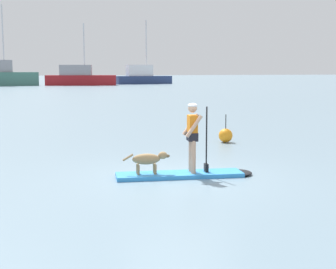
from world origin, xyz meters
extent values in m
plane|color=slate|center=(0.00, 0.00, 0.00)|extent=(400.00, 400.00, 0.00)
cube|color=#338CD8|center=(0.00, 0.00, 0.05)|extent=(3.11, 1.05, 0.10)
ellipsoid|color=black|center=(1.51, -0.18, 0.05)|extent=(0.63, 0.73, 0.10)
cylinder|color=tan|center=(0.32, 0.09, 0.50)|extent=(0.12, 0.12, 0.79)
cylinder|color=tan|center=(0.29, -0.17, 0.50)|extent=(0.12, 0.12, 0.79)
cube|color=black|center=(0.31, -0.04, 0.97)|extent=(0.26, 0.38, 0.20)
cube|color=orange|center=(0.31, -0.04, 1.19)|extent=(0.24, 0.36, 0.60)
sphere|color=tan|center=(0.31, -0.04, 1.66)|extent=(0.22, 0.22, 0.22)
ellipsoid|color=white|center=(0.31, -0.04, 1.72)|extent=(0.23, 0.23, 0.11)
cylinder|color=tan|center=(0.33, 0.15, 1.24)|extent=(0.43, 0.14, 0.54)
cylinder|color=tan|center=(0.29, -0.22, 1.24)|extent=(0.43, 0.14, 0.54)
cylinder|color=black|center=(0.65, -0.08, 0.89)|extent=(0.04, 0.04, 1.59)
cube|color=black|center=(0.65, -0.08, 0.20)|extent=(0.10, 0.19, 0.20)
ellipsoid|color=#997A51|center=(-0.80, 0.09, 0.46)|extent=(0.69, 0.30, 0.26)
ellipsoid|color=#997A51|center=(-0.40, 0.05, 0.54)|extent=(0.24, 0.18, 0.18)
ellipsoid|color=brown|center=(-0.30, 0.03, 0.52)|extent=(0.13, 0.09, 0.08)
cylinder|color=#997A51|center=(-1.23, 0.14, 0.51)|extent=(0.27, 0.08, 0.18)
cylinder|color=#997A51|center=(-0.59, 0.15, 0.21)|extent=(0.07, 0.07, 0.23)
cylinder|color=#997A51|center=(-0.61, -0.01, 0.21)|extent=(0.07, 0.07, 0.23)
cylinder|color=#997A51|center=(-0.99, 0.19, 0.21)|extent=(0.07, 0.07, 0.23)
cylinder|color=#997A51|center=(-1.01, 0.04, 0.21)|extent=(0.07, 0.07, 0.23)
cube|color=#3F7266|center=(-7.31, 69.76, 1.07)|extent=(11.46, 4.66, 2.14)
cylinder|color=silver|center=(-6.75, 69.76, 7.29)|extent=(0.20, 0.20, 10.30)
cube|color=maroon|center=(5.09, 69.44, 0.82)|extent=(11.58, 5.08, 1.63)
cube|color=gray|center=(4.25, 69.44, 2.46)|extent=(5.39, 3.15, 1.66)
cylinder|color=silver|center=(5.65, 69.44, 5.78)|extent=(0.20, 0.20, 8.30)
cylinder|color=silver|center=(4.25, 69.44, 2.83)|extent=(3.88, 0.91, 0.14)
cube|color=navy|center=(16.54, 73.83, 0.70)|extent=(10.30, 3.75, 1.41)
cube|color=silver|center=(15.79, 73.83, 2.39)|extent=(4.73, 2.40, 1.97)
cylinder|color=silver|center=(17.04, 73.83, 6.29)|extent=(0.20, 0.20, 9.77)
cylinder|color=silver|center=(15.79, 73.83, 2.61)|extent=(3.51, 0.61, 0.14)
sphere|color=orange|center=(3.24, 4.86, 0.25)|extent=(0.49, 0.49, 0.49)
cylinder|color=black|center=(3.24, 4.86, 0.74)|extent=(0.03, 0.03, 0.50)
camera|label=1|loc=(-3.46, -10.96, 2.57)|focal=52.07mm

